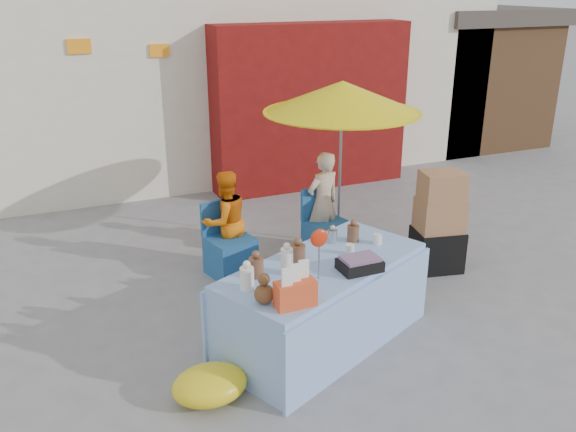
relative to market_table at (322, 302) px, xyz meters
name	(u,v)px	position (x,y,z in m)	size (l,w,h in m)	color
ground	(286,338)	(-0.29, 0.16, -0.41)	(80.00, 80.00, 0.00)	slate
market_table	(322,302)	(0.00, 0.00, 0.00)	(2.31, 1.76, 1.27)	#87AED8
chair_left	(230,253)	(-0.35, 1.70, -0.16)	(0.58, 0.57, 0.85)	#1D4F85
chair_right	(327,236)	(0.90, 1.70, -0.16)	(0.58, 0.57, 0.85)	#1D4F85
vendor_orange	(226,221)	(-0.34, 1.84, 0.19)	(0.58, 0.45, 1.20)	orange
vendor_beige	(323,203)	(0.91, 1.84, 0.23)	(0.47, 0.31, 1.29)	#C6AC8C
umbrella	(342,98)	(1.21, 1.99, 1.48)	(1.90, 1.90, 2.09)	gray
box_stack	(439,225)	(1.92, 0.87, 0.14)	(0.62, 0.54, 1.20)	black
tarp_bundle	(210,385)	(-1.22, -0.43, -0.27)	(0.62, 0.49, 0.28)	yellow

